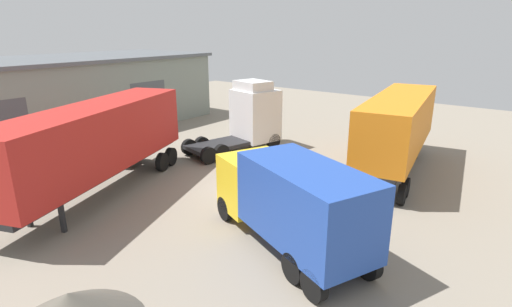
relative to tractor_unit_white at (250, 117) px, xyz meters
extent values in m
plane|color=gray|center=(-5.70, -4.44, -2.05)|extent=(60.00, 60.00, 0.00)
cube|color=gray|center=(-5.70, 14.15, 0.55)|extent=(23.86, 9.17, 5.19)
cube|color=#565B60|center=(-5.70, 14.15, 3.27)|extent=(24.36, 9.67, 0.25)
cube|color=#4C5156|center=(-10.95, 9.59, -0.25)|extent=(3.20, 0.08, 3.60)
cube|color=#4C5156|center=(-0.45, 9.59, -0.25)|extent=(3.20, 0.08, 3.60)
cube|color=silver|center=(0.40, -0.11, 0.08)|extent=(2.93, 3.00, 3.25)
cube|color=silver|center=(0.20, -0.06, 1.98)|extent=(2.14, 2.44, 0.60)
cube|color=black|center=(1.53, -0.39, 0.73)|extent=(0.58, 2.06, 1.17)
cube|color=#232326|center=(-2.53, 0.61, -1.43)|extent=(4.02, 2.82, 0.24)
cylinder|color=#B2B2B7|center=(-1.71, 1.44, -1.60)|extent=(1.20, 0.81, 0.56)
cylinder|color=black|center=(1.25, 0.81, -1.55)|extent=(1.04, 0.53, 1.00)
cylinder|color=black|center=(0.72, -1.32, -1.55)|extent=(1.04, 0.53, 1.00)
cylinder|color=black|center=(-2.68, 1.78, -1.55)|extent=(1.04, 0.53, 1.00)
cylinder|color=black|center=(-3.21, -0.35, -1.55)|extent=(1.04, 0.53, 1.00)
cylinder|color=black|center=(-3.55, 2.00, -1.55)|extent=(1.04, 0.53, 1.00)
cylinder|color=black|center=(-4.08, -0.14, -1.55)|extent=(1.04, 0.53, 1.00)
cube|color=red|center=(-10.42, 0.68, 0.74)|extent=(11.37, 6.44, 2.88)
cube|color=#232326|center=(-10.42, 0.68, -0.82)|extent=(11.10, 5.74, 0.24)
cube|color=#232326|center=(-13.31, -1.31, -1.49)|extent=(0.21, 0.21, 1.11)
cube|color=#232326|center=(-13.89, 0.18, -1.49)|extent=(0.21, 0.21, 1.11)
cylinder|color=black|center=(-6.46, 1.06, -1.54)|extent=(1.06, 0.65, 1.02)
cylinder|color=black|center=(-7.27, 3.11, -1.54)|extent=(1.06, 0.65, 1.02)
cylinder|color=black|center=(-5.53, 1.43, -1.54)|extent=(1.06, 0.65, 1.02)
cylinder|color=black|center=(-6.33, 3.47, -1.54)|extent=(1.06, 0.65, 1.02)
cube|color=yellow|center=(-7.94, -6.38, -0.45)|extent=(2.95, 2.69, 2.20)
cube|color=black|center=(-7.58, -5.53, -0.06)|extent=(1.89, 0.86, 0.88)
cube|color=#2347A3|center=(-9.30, -9.57, -0.03)|extent=(4.19, 5.58, 2.55)
cylinder|color=black|center=(-8.73, -5.55, -1.55)|extent=(0.66, 1.03, 0.99)
cylinder|color=black|center=(-6.80, -6.38, -1.55)|extent=(0.66, 1.03, 0.99)
cylinder|color=black|center=(-10.63, -10.01, -1.55)|extent=(0.66, 1.03, 0.99)
cylinder|color=black|center=(-8.70, -10.84, -1.55)|extent=(0.66, 1.03, 0.99)
cylinder|color=black|center=(-11.02, -10.93, -1.55)|extent=(0.66, 1.03, 0.99)
cylinder|color=black|center=(-9.09, -11.76, -1.55)|extent=(0.66, 1.03, 0.99)
cube|color=orange|center=(1.17, -9.04, 0.69)|extent=(10.52, 4.06, 2.78)
cube|color=#232326|center=(1.17, -9.04, -0.82)|extent=(10.41, 3.32, 0.24)
cube|color=#232326|center=(3.94, -7.79, -1.49)|extent=(0.18, 0.18, 1.11)
cube|color=#232326|center=(4.19, -9.37, -1.49)|extent=(0.18, 0.18, 1.11)
cylinder|color=black|center=(-2.29, -8.47, -1.59)|extent=(0.96, 0.44, 0.92)
cylinder|color=black|center=(-1.95, -10.64, -1.59)|extent=(0.96, 0.44, 0.92)
cylinder|color=black|center=(-3.28, -8.62, -1.59)|extent=(0.96, 0.44, 0.92)
cylinder|color=black|center=(-2.93, -10.80, -1.59)|extent=(0.96, 0.44, 0.92)
cylinder|color=black|center=(-4.44, -4.63, -1.61)|extent=(0.58, 0.58, 0.88)
cube|color=black|center=(-1.75, -3.80, -2.03)|extent=(0.40, 0.40, 0.04)
cone|color=orange|center=(-1.75, -3.80, -1.77)|extent=(0.36, 0.36, 0.55)
camera|label=1|loc=(-19.77, -15.50, 5.45)|focal=28.00mm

